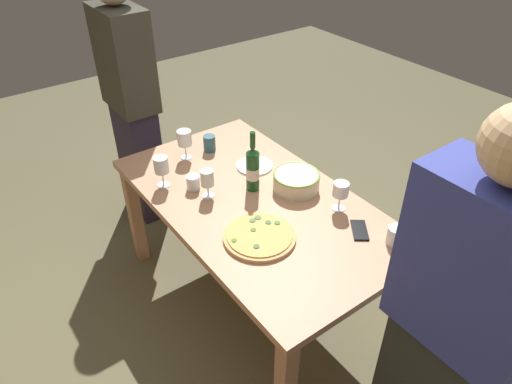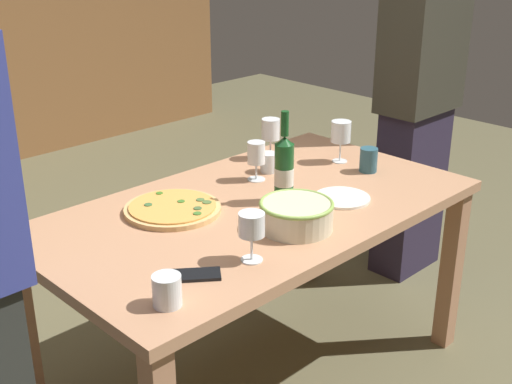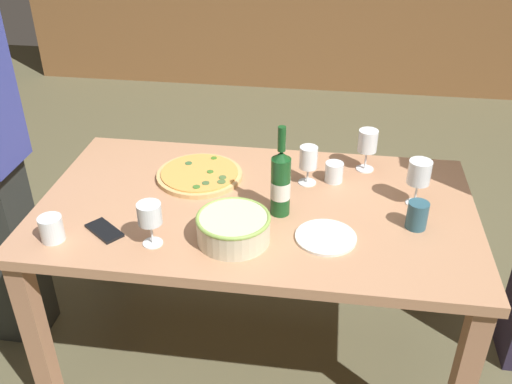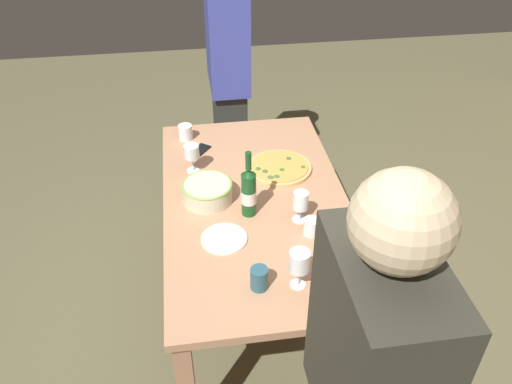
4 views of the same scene
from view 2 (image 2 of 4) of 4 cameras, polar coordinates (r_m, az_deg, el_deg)
name	(u,v)px [view 2 (image 2 of 4)]	position (r m, az deg, el deg)	size (l,w,h in m)	color
ground_plane	(256,377)	(2.81, 0.00, -15.32)	(8.00, 8.00, 0.00)	brown
dining_table	(256,228)	(2.46, 0.00, -3.09)	(1.60, 0.90, 0.75)	tan
pizza	(173,209)	(2.38, -7.04, -1.39)	(0.34, 0.34, 0.03)	tan
serving_bowl	(296,214)	(2.23, 3.42, -1.87)	(0.25, 0.25, 0.09)	beige
wine_bottle	(284,169)	(2.41, 2.38, 1.96)	(0.07, 0.07, 0.34)	#16481E
wine_glass_near_pizza	(256,155)	(2.62, 0.02, 3.13)	(0.07, 0.07, 0.16)	white
wine_glass_by_bottle	(341,132)	(2.84, 7.18, 5.00)	(0.08, 0.08, 0.18)	white
wine_glass_far_left	(252,227)	(1.99, -0.37, -2.97)	(0.08, 0.08, 0.15)	white
wine_glass_far_right	(271,131)	(2.86, 1.24, 5.14)	(0.08, 0.08, 0.17)	white
cup_amber	(368,160)	(2.77, 9.47, 2.69)	(0.07, 0.07, 0.10)	#2C5767
cup_ceramic	(269,162)	(2.73, 1.10, 2.51)	(0.07, 0.07, 0.08)	white
cup_spare	(167,291)	(1.82, -7.52, -8.24)	(0.08, 0.08, 0.09)	white
side_plate	(342,198)	(2.49, 7.26, -0.50)	(0.21, 0.21, 0.01)	white
cell_phone	(196,275)	(1.96, -5.11, -6.98)	(0.07, 0.14, 0.01)	black
person_guest_left	(418,104)	(3.37, 13.52, 7.26)	(0.42, 0.24, 1.72)	#2B233A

